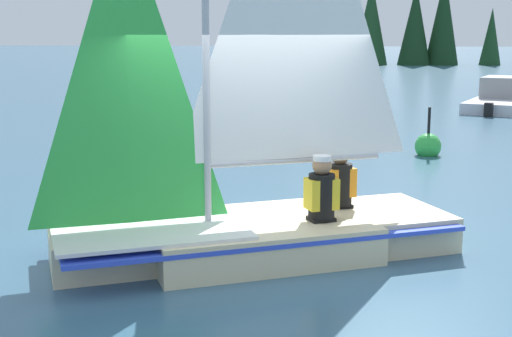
{
  "coord_description": "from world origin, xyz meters",
  "views": [
    {
      "loc": [
        1.19,
        -7.8,
        2.52
      ],
      "look_at": [
        0.0,
        0.0,
        1.01
      ],
      "focal_mm": 50.0,
      "sensor_mm": 36.0,
      "label": 1
    }
  ],
  "objects_px": {
    "motorboat_distant": "(504,98)",
    "buoy_marker": "(428,146)",
    "sailor_crew": "(339,190)",
    "sailboat_main": "(257,199)",
    "sailor_helm": "(321,202)"
  },
  "relations": [
    {
      "from": "motorboat_distant",
      "to": "sailor_crew",
      "type": "bearing_deg",
      "value": -177.03
    },
    {
      "from": "sailor_helm",
      "to": "motorboat_distant",
      "type": "distance_m",
      "value": 17.86
    },
    {
      "from": "sailor_helm",
      "to": "sailboat_main",
      "type": "bearing_deg",
      "value": -20.93
    },
    {
      "from": "sailboat_main",
      "to": "sailor_crew",
      "type": "distance_m",
      "value": 1.18
    },
    {
      "from": "sailor_crew",
      "to": "sailboat_main",
      "type": "bearing_deg",
      "value": 12.44
    },
    {
      "from": "sailor_crew",
      "to": "buoy_marker",
      "type": "relative_size",
      "value": 1.06
    },
    {
      "from": "sailboat_main",
      "to": "buoy_marker",
      "type": "distance_m",
      "value": 7.68
    },
    {
      "from": "sailor_helm",
      "to": "sailor_crew",
      "type": "distance_m",
      "value": 0.7
    },
    {
      "from": "motorboat_distant",
      "to": "buoy_marker",
      "type": "distance_m",
      "value": 10.49
    },
    {
      "from": "sailor_helm",
      "to": "motorboat_distant",
      "type": "bearing_deg",
      "value": -133.8
    },
    {
      "from": "motorboat_distant",
      "to": "buoy_marker",
      "type": "relative_size",
      "value": 4.8
    },
    {
      "from": "motorboat_distant",
      "to": "sailboat_main",
      "type": "bearing_deg",
      "value": -179.09
    },
    {
      "from": "sailor_crew",
      "to": "motorboat_distant",
      "type": "height_order",
      "value": "sailor_crew"
    },
    {
      "from": "sailor_crew",
      "to": "buoy_marker",
      "type": "xyz_separation_m",
      "value": [
        1.61,
        6.49,
        -0.43
      ]
    },
    {
      "from": "sailor_helm",
      "to": "motorboat_distant",
      "type": "xyz_separation_m",
      "value": [
        5.11,
        17.11,
        -0.27
      ]
    }
  ]
}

